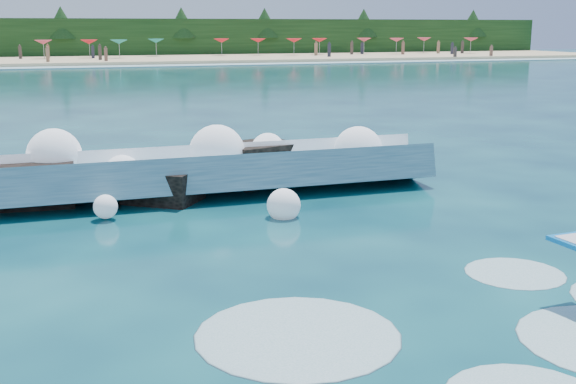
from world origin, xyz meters
name	(u,v)px	position (x,y,z in m)	size (l,w,h in m)	color
ground	(235,309)	(0.00, 0.00, 0.00)	(200.00, 200.00, 0.00)	#07293B
beach	(60,61)	(0.00, 78.00, 0.20)	(140.00, 20.00, 0.40)	tan
wet_band	(64,67)	(0.00, 67.00, 0.04)	(140.00, 5.00, 0.08)	silver
treeline	(57,39)	(0.00, 88.00, 2.50)	(140.00, 4.00, 5.00)	black
breaking_wave	(85,180)	(-1.61, 7.58, 0.51)	(16.96, 2.69, 1.46)	#356C85
rock_cluster	(142,179)	(-0.27, 7.75, 0.40)	(7.90, 3.13, 1.25)	black
wave_spray	(89,164)	(-1.49, 7.55, 0.89)	(15.02, 4.44, 1.88)	white
surf_foam	(507,330)	(3.29, -1.91, 0.00)	(9.04, 5.39, 0.14)	silver
beach_umbrellas	(57,42)	(-0.17, 80.06, 2.25)	(111.59, 6.82, 0.50)	#148277
beachgoers	(50,54)	(-1.16, 74.66, 1.10)	(99.12, 12.53, 1.93)	#3F332D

